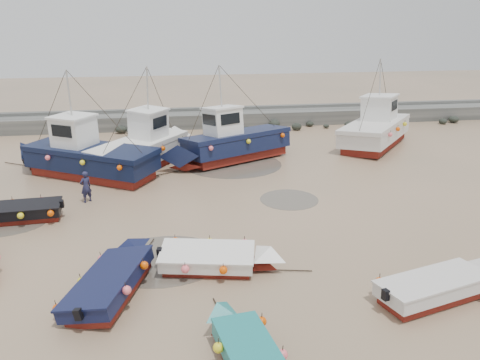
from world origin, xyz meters
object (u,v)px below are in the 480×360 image
object	(u,v)px
dinghy_2	(245,345)
dinghy_4	(16,210)
dinghy_1	(116,276)
cabin_boat_1	(145,146)
dinghy_3	(443,284)
dinghy_5	(217,257)
cabin_boat_2	(230,142)
person	(88,202)
cabin_boat_3	(378,128)
cabin_boat_0	(83,155)

from	to	relation	value
dinghy_2	dinghy_4	distance (m)	14.23
dinghy_1	dinghy_4	size ratio (longest dim) A/B	1.14
dinghy_4	cabin_boat_1	xyz separation A→B (m)	(5.68, 7.77, 0.77)
dinghy_4	dinghy_3	bearing A→B (deg)	-122.46
dinghy_2	dinghy_5	xyz separation A→B (m)	(-0.22, 5.14, -0.02)
dinghy_3	dinghy_4	xyz separation A→B (m)	(-16.17, 8.89, 0.02)
cabin_boat_2	dinghy_5	bearing A→B (deg)	144.26
dinghy_1	person	world-z (taller)	dinghy_1
dinghy_4	cabin_boat_2	world-z (taller)	cabin_boat_2
dinghy_5	cabin_boat_2	distance (m)	14.05
cabin_boat_3	person	bearing A→B (deg)	-115.58
dinghy_2	cabin_boat_1	bearing A→B (deg)	89.93
cabin_boat_3	person	size ratio (longest dim) A/B	5.47
dinghy_1	cabin_boat_1	world-z (taller)	cabin_boat_1
dinghy_5	cabin_boat_0	bearing A→B (deg)	-139.72
cabin_boat_2	person	xyz separation A→B (m)	(-8.24, -5.98, -1.33)
dinghy_2	dinghy_5	world-z (taller)	same
dinghy_1	dinghy_5	size ratio (longest dim) A/B	1.11
dinghy_5	cabin_boat_3	distance (m)	21.38
cabin_boat_2	cabin_boat_3	xyz separation A→B (m)	(11.44, 2.53, -0.01)
dinghy_1	dinghy_3	bearing A→B (deg)	6.47
cabin_boat_0	dinghy_1	bearing A→B (deg)	-135.78
dinghy_2	cabin_boat_3	distance (m)	25.41
dinghy_4	person	size ratio (longest dim) A/B	3.37
cabin_boat_0	cabin_boat_1	bearing A→B (deg)	-39.11
dinghy_3	person	world-z (taller)	dinghy_3
cabin_boat_2	person	distance (m)	10.27
cabin_boat_1	dinghy_4	bearing A→B (deg)	-91.48
dinghy_2	dinghy_3	size ratio (longest dim) A/B	0.82
dinghy_5	person	bearing A→B (deg)	-131.34
dinghy_1	cabin_boat_3	xyz separation A→B (m)	(17.37, 17.23, 0.78)
dinghy_2	person	world-z (taller)	dinghy_2
dinghy_5	cabin_boat_3	size ratio (longest dim) A/B	0.63
dinghy_3	cabin_boat_1	xyz separation A→B (m)	(-10.49, 16.65, 0.79)
dinghy_4	cabin_boat_0	distance (m)	6.81
cabin_boat_1	cabin_boat_0	bearing A→B (deg)	-125.31
dinghy_2	dinghy_4	xyz separation A→B (m)	(-9.04, 10.99, -0.01)
cabin_boat_1	cabin_boat_3	size ratio (longest dim) A/B	1.02
dinghy_2	cabin_boat_3	size ratio (longest dim) A/B	0.56
dinghy_3	cabin_boat_0	size ratio (longest dim) A/B	0.60
dinghy_2	person	bearing A→B (deg)	105.19
cabin_boat_2	cabin_boat_3	size ratio (longest dim) A/B	1.09
person	dinghy_5	bearing A→B (deg)	88.30
dinghy_1	cabin_boat_2	size ratio (longest dim) A/B	0.64
dinghy_2	cabin_boat_3	xyz separation A→B (m)	(13.51, 21.51, 0.75)
dinghy_1	cabin_boat_2	bearing A→B (deg)	85.67
cabin_boat_3	dinghy_1	bearing A→B (deg)	-94.20
dinghy_4	dinghy_5	xyz separation A→B (m)	(8.81, -5.85, -0.01)
cabin_boat_2	cabin_boat_1	bearing A→B (deg)	66.00
dinghy_5	cabin_boat_3	bearing A→B (deg)	151.52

